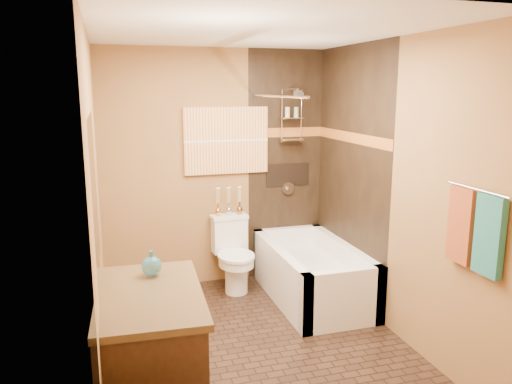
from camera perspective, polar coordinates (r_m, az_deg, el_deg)
name	(u,v)px	position (r m, az deg, el deg)	size (l,w,h in m)	color
floor	(258,344)	(4.33, 0.19, -17.03)	(3.00, 3.00, 0.00)	black
wall_left	(97,208)	(3.73, -17.73, -1.78)	(0.02, 3.00, 2.50)	#9B6A3C
wall_right	(393,189)	(4.39, 15.36, 0.32)	(0.02, 3.00, 2.50)	#9B6A3C
wall_back	(217,169)	(5.32, -4.53, 2.65)	(2.40, 0.02, 2.50)	#9B6A3C
wall_front	(346,260)	(2.55, 10.20, -7.61)	(2.40, 0.02, 2.50)	#9B6A3C
ceiling	(258,31)	(3.82, 0.21, 17.95)	(3.00, 3.00, 0.00)	silver
alcove_tile_back	(285,166)	(5.52, 3.38, 3.00)	(0.85, 0.01, 2.50)	black
alcove_tile_right	(350,175)	(5.02, 10.73, 1.94)	(0.01, 1.50, 2.50)	black
mosaic_band_back	(286,132)	(5.47, 3.47, 6.82)	(0.85, 0.01, 0.10)	#994E1B
mosaic_band_right	(351,137)	(4.97, 10.79, 6.14)	(0.01, 1.50, 0.10)	#994E1B
alcove_niche	(288,175)	(5.54, 3.63, 1.98)	(0.50, 0.01, 0.25)	black
shower_fixtures	(292,129)	(5.38, 4.09, 7.22)	(0.24, 0.33, 1.16)	silver
curtain_rod	(276,96)	(4.64, 2.26, 10.91)	(0.03, 0.03, 1.55)	silver
towel_bar	(477,190)	(3.49, 23.96, 0.22)	(0.02, 0.02, 0.55)	silver
towel_teal	(489,236)	(3.46, 25.10, -4.56)	(0.05, 0.22, 0.52)	#216E68
towel_rust	(461,225)	(3.65, 22.41, -3.53)	(0.05, 0.22, 0.52)	maroon
sunset_painting	(226,141)	(5.28, -3.42, 5.88)	(0.90, 0.04, 0.70)	orange
vanity_mirror	(95,196)	(2.91, -17.96, -0.46)	(0.01, 1.00, 0.90)	white
bathtub	(312,277)	(5.13, 6.38, -9.65)	(0.80, 1.50, 0.55)	white
toilet	(233,254)	(5.28, -2.61, -7.05)	(0.40, 0.58, 0.76)	white
vanity	(151,361)	(3.29, -11.91, -18.33)	(0.67, 1.05, 0.90)	black
teal_bottle	(151,263)	(3.31, -11.86, -7.98)	(0.13, 0.13, 0.21)	#286879
bud_vases	(229,200)	(5.30, -3.12, -0.95)	(0.30, 0.06, 0.29)	#D28C41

